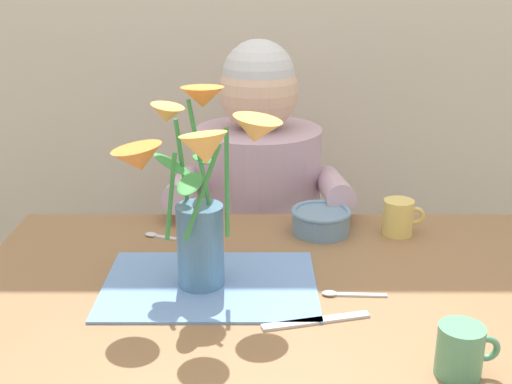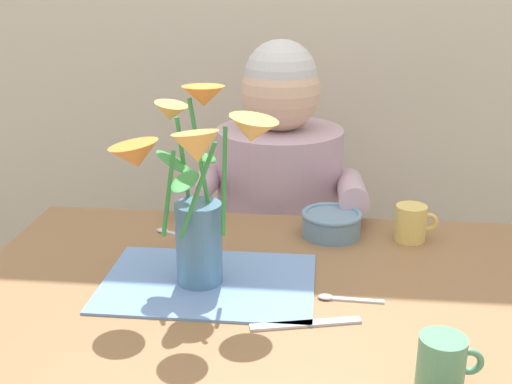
{
  "view_description": "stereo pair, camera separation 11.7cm",
  "coord_description": "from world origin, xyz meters",
  "px_view_note": "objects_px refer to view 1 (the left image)",
  "views": [
    {
      "loc": [
        -0.05,
        -1.06,
        1.31
      ],
      "look_at": [
        -0.04,
        0.05,
        0.92
      ],
      "focal_mm": 45.28,
      "sensor_mm": 36.0,
      "label": 1
    },
    {
      "loc": [
        0.07,
        -1.05,
        1.31
      ],
      "look_at": [
        -0.04,
        0.05,
        0.92
      ],
      "focal_mm": 45.28,
      "sensor_mm": 36.0,
      "label": 2
    }
  ],
  "objects_px": {
    "seated_person": "(257,245)",
    "ceramic_bowl": "(320,220)",
    "dinner_knife": "(315,321)",
    "ceramic_mug": "(398,217)",
    "flower_vase": "(197,190)",
    "coffee_cup": "(460,351)"
  },
  "relations": [
    {
      "from": "coffee_cup",
      "to": "seated_person",
      "type": "bearing_deg",
      "value": 108.59
    },
    {
      "from": "coffee_cup",
      "to": "flower_vase",
      "type": "bearing_deg",
      "value": 146.38
    },
    {
      "from": "flower_vase",
      "to": "ceramic_bowl",
      "type": "distance_m",
      "value": 0.4
    },
    {
      "from": "flower_vase",
      "to": "dinner_knife",
      "type": "distance_m",
      "value": 0.31
    },
    {
      "from": "seated_person",
      "to": "ceramic_mug",
      "type": "bearing_deg",
      "value": -51.41
    },
    {
      "from": "seated_person",
      "to": "ceramic_bowl",
      "type": "relative_size",
      "value": 8.35
    },
    {
      "from": "seated_person",
      "to": "coffee_cup",
      "type": "height_order",
      "value": "seated_person"
    },
    {
      "from": "dinner_knife",
      "to": "coffee_cup",
      "type": "relative_size",
      "value": 2.04
    },
    {
      "from": "flower_vase",
      "to": "seated_person",
      "type": "bearing_deg",
      "value": 79.77
    },
    {
      "from": "ceramic_bowl",
      "to": "coffee_cup",
      "type": "bearing_deg",
      "value": -74.22
    },
    {
      "from": "dinner_knife",
      "to": "ceramic_mug",
      "type": "relative_size",
      "value": 2.04
    },
    {
      "from": "seated_person",
      "to": "coffee_cup",
      "type": "distance_m",
      "value": 0.94
    },
    {
      "from": "seated_person",
      "to": "ceramic_mug",
      "type": "xyz_separation_m",
      "value": [
        0.31,
        -0.34,
        0.22
      ]
    },
    {
      "from": "ceramic_mug",
      "to": "ceramic_bowl",
      "type": "bearing_deg",
      "value": 177.04
    },
    {
      "from": "seated_person",
      "to": "ceramic_mug",
      "type": "relative_size",
      "value": 12.2
    },
    {
      "from": "seated_person",
      "to": "ceramic_bowl",
      "type": "xyz_separation_m",
      "value": [
        0.14,
        -0.33,
        0.21
      ]
    },
    {
      "from": "flower_vase",
      "to": "ceramic_bowl",
      "type": "relative_size",
      "value": 2.72
    },
    {
      "from": "flower_vase",
      "to": "coffee_cup",
      "type": "height_order",
      "value": "flower_vase"
    },
    {
      "from": "flower_vase",
      "to": "dinner_knife",
      "type": "height_order",
      "value": "flower_vase"
    },
    {
      "from": "ceramic_mug",
      "to": "seated_person",
      "type": "bearing_deg",
      "value": 132.76
    },
    {
      "from": "seated_person",
      "to": "ceramic_bowl",
      "type": "distance_m",
      "value": 0.41
    },
    {
      "from": "seated_person",
      "to": "dinner_knife",
      "type": "bearing_deg",
      "value": -86.64
    }
  ]
}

